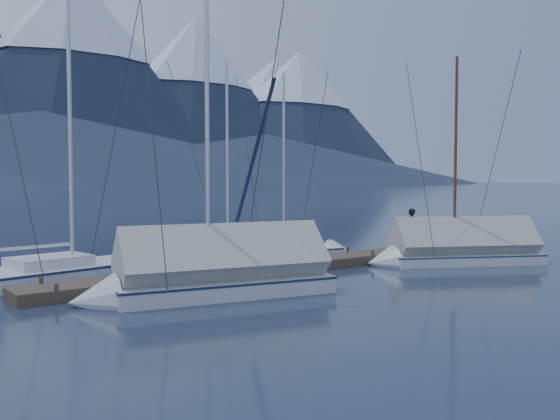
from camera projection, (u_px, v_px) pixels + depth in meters
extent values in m
plane|color=#151D30|center=(317.00, 279.00, 19.51)|extent=(1000.00, 1000.00, 0.00)
cone|color=#475675|center=(124.00, 106.00, 478.44)|extent=(308.00, 308.00, 125.00)
cone|color=silver|center=(124.00, 60.00, 476.51)|extent=(133.24, 133.24, 52.50)
cone|color=#475675|center=(277.00, 120.00, 547.76)|extent=(286.00, 286.00, 115.00)
cone|color=silver|center=(277.00, 84.00, 545.99)|extent=(123.72, 123.72, 48.30)
cone|color=#192133|center=(77.00, 77.00, 301.28)|extent=(190.00, 190.00, 110.00)
cone|color=silver|center=(76.00, 13.00, 299.58)|extent=(82.19, 82.19, 46.20)
cone|color=#192133|center=(197.00, 101.00, 354.97)|extent=(182.40, 182.40, 100.00)
cone|color=silver|center=(196.00, 51.00, 353.42)|extent=(78.91, 78.91, 42.00)
cone|color=#192133|center=(299.00, 118.00, 396.81)|extent=(197.60, 197.60, 88.00)
cone|color=silver|center=(299.00, 79.00, 395.45)|extent=(85.48, 85.48, 36.96)
cone|color=#192133|center=(43.00, 149.00, 249.42)|extent=(390.00, 390.00, 32.00)
cone|color=#192133|center=(266.00, 160.00, 326.29)|extent=(364.00, 364.00, 28.00)
cube|color=#382D23|center=(280.00, 267.00, 21.09)|extent=(18.00, 1.50, 0.34)
cube|color=black|center=(119.00, 293.00, 17.46)|extent=(3.00, 1.30, 0.30)
cube|color=black|center=(280.00, 273.00, 21.10)|extent=(3.00, 1.30, 0.30)
cube|color=black|center=(394.00, 259.00, 24.74)|extent=(3.00, 1.30, 0.30)
cylinder|color=#382D23|center=(41.00, 283.00, 16.78)|extent=(0.12, 0.12, 0.35)
cylinder|color=#382D23|center=(56.00, 290.00, 15.67)|extent=(0.12, 0.12, 0.35)
cylinder|color=#382D23|center=(140.00, 273.00, 18.60)|extent=(0.12, 0.12, 0.35)
cylinder|color=#382D23|center=(160.00, 279.00, 17.49)|extent=(0.12, 0.12, 0.35)
cylinder|color=#382D23|center=(222.00, 264.00, 20.42)|extent=(0.12, 0.12, 0.35)
cylinder|color=#382D23|center=(244.00, 269.00, 19.31)|extent=(0.12, 0.12, 0.35)
cylinder|color=#382D23|center=(290.00, 257.00, 22.24)|extent=(0.12, 0.12, 0.35)
cylinder|color=#382D23|center=(314.00, 262.00, 21.13)|extent=(0.12, 0.12, 0.35)
cylinder|color=#382D23|center=(348.00, 252.00, 24.06)|extent=(0.12, 0.12, 0.35)
cylinder|color=#382D23|center=(373.00, 255.00, 22.95)|extent=(0.12, 0.12, 0.35)
cylinder|color=#382D23|center=(397.00, 246.00, 25.88)|extent=(0.12, 0.12, 0.35)
cylinder|color=#382D23|center=(423.00, 249.00, 24.77)|extent=(0.12, 0.12, 0.35)
cube|color=silver|center=(60.00, 277.00, 19.16)|extent=(7.01, 3.39, 0.74)
cube|color=silver|center=(60.00, 287.00, 19.18)|extent=(5.84, 2.22, 0.34)
cube|color=#191F4C|center=(60.00, 267.00, 19.15)|extent=(7.08, 3.42, 0.07)
cone|color=silver|center=(158.00, 264.00, 22.01)|extent=(1.59, 2.33, 2.15)
cube|color=silver|center=(49.00, 261.00, 18.89)|extent=(2.59, 1.96, 0.34)
cylinder|color=#B2B7BF|center=(70.00, 127.00, 19.24)|extent=(0.13, 0.13, 8.96)
cylinder|color=#B2B7BF|center=(25.00, 248.00, 18.28)|extent=(2.99, 0.63, 0.10)
cylinder|color=#26262B|center=(115.00, 130.00, 20.48)|extent=(0.62, 3.34, 8.97)
cube|color=silver|center=(221.00, 265.00, 21.86)|extent=(5.64, 2.76, 0.59)
cube|color=silver|center=(221.00, 273.00, 21.87)|extent=(4.69, 1.82, 0.27)
cube|color=#1B1643|center=(220.00, 259.00, 21.84)|extent=(5.69, 2.79, 0.05)
cone|color=silver|center=(277.00, 257.00, 24.16)|extent=(1.29, 1.88, 1.73)
cube|color=silver|center=(215.00, 254.00, 21.63)|extent=(2.09, 1.59, 0.27)
cylinder|color=#B2B7BF|center=(227.00, 160.00, 21.92)|extent=(0.11, 0.11, 7.20)
cylinder|color=#B2B7BF|center=(202.00, 245.00, 21.14)|extent=(2.40, 0.53, 0.08)
cylinder|color=#26262B|center=(253.00, 161.00, 22.92)|extent=(0.52, 2.68, 7.20)
cube|color=silver|center=(276.00, 255.00, 24.70)|extent=(5.73, 3.12, 0.60)
cube|color=silver|center=(276.00, 262.00, 24.72)|extent=(4.74, 2.13, 0.27)
cube|color=#172746|center=(276.00, 249.00, 24.69)|extent=(5.79, 3.16, 0.05)
cone|color=silver|center=(342.00, 252.00, 25.92)|extent=(1.40, 1.94, 1.74)
cube|color=silver|center=(270.00, 245.00, 24.57)|extent=(2.17, 1.71, 0.27)
cylinder|color=#B2B7BF|center=(284.00, 161.00, 24.64)|extent=(0.11, 0.11, 7.27)
cylinder|color=#B2B7BF|center=(255.00, 236.00, 24.31)|extent=(2.40, 0.69, 0.08)
cylinder|color=#26262B|center=(313.00, 161.00, 25.17)|extent=(0.71, 2.66, 7.28)
cube|color=silver|center=(463.00, 261.00, 23.10)|extent=(6.15, 4.56, 0.62)
cube|color=silver|center=(463.00, 268.00, 23.12)|extent=(4.94, 3.32, 0.28)
cube|color=navy|center=(463.00, 254.00, 23.09)|extent=(6.21, 4.60, 0.06)
cone|color=silver|center=(381.00, 263.00, 22.53)|extent=(1.85, 2.25, 1.99)
cylinder|color=#592819|center=(456.00, 156.00, 22.82)|extent=(0.11, 0.11, 7.56)
cylinder|color=#592819|center=(486.00, 238.00, 23.21)|extent=(2.37, 1.30, 0.09)
cylinder|color=#26262B|center=(420.00, 155.00, 22.58)|extent=(1.39, 2.62, 7.56)
cube|color=gray|center=(463.00, 243.00, 23.06)|extent=(5.91, 4.46, 2.12)
cube|color=silver|center=(223.00, 290.00, 16.85)|extent=(6.49, 3.48, 0.73)
cube|color=silver|center=(223.00, 302.00, 16.87)|extent=(5.38, 2.32, 0.33)
cube|color=#172545|center=(223.00, 279.00, 16.84)|extent=(6.56, 3.52, 0.07)
cone|color=silver|center=(92.00, 301.00, 15.35)|extent=(1.64, 2.33, 2.11)
cylinder|color=#B2B7BF|center=(207.00, 121.00, 16.42)|extent=(0.13, 0.13, 8.81)
cylinder|color=#B2B7BF|center=(258.00, 252.00, 17.26)|extent=(2.73, 0.70, 0.10)
cylinder|color=#26262B|center=(152.00, 119.00, 15.77)|extent=(0.70, 3.04, 8.82)
cube|color=#9D9D93|center=(223.00, 262.00, 16.81)|extent=(6.20, 3.46, 2.24)
imported|color=black|center=(412.00, 228.00, 25.82)|extent=(0.54, 0.69, 1.68)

